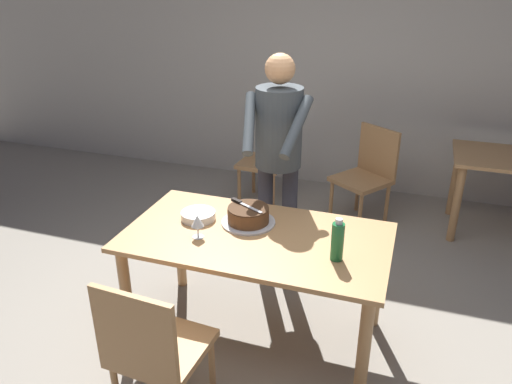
# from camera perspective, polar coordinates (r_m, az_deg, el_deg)

# --- Properties ---
(ground_plane) EXTENTS (14.00, 14.00, 0.00)m
(ground_plane) POSITION_cam_1_polar(r_m,az_deg,el_deg) (3.40, 0.03, -16.08)
(ground_plane) COLOR gray
(back_wall) EXTENTS (10.00, 0.12, 2.70)m
(back_wall) POSITION_cam_1_polar(r_m,az_deg,el_deg) (5.29, 9.79, 14.77)
(back_wall) COLOR #BCB7AD
(back_wall) RESTS_ON ground_plane
(main_dining_table) EXTENTS (1.59, 0.86, 0.75)m
(main_dining_table) POSITION_cam_1_polar(r_m,az_deg,el_deg) (3.02, 0.04, -6.84)
(main_dining_table) COLOR tan
(main_dining_table) RESTS_ON ground_plane
(cake_on_platter) EXTENTS (0.34, 0.34, 0.11)m
(cake_on_platter) POSITION_cam_1_polar(r_m,az_deg,el_deg) (3.08, -0.90, -2.77)
(cake_on_platter) COLOR silver
(cake_on_platter) RESTS_ON main_dining_table
(cake_knife) EXTENTS (0.25, 0.15, 0.02)m
(cake_knife) POSITION_cam_1_polar(r_m,az_deg,el_deg) (3.10, -1.80, -1.26)
(cake_knife) COLOR silver
(cake_knife) RESTS_ON cake_on_platter
(plate_stack) EXTENTS (0.22, 0.22, 0.05)m
(plate_stack) POSITION_cam_1_polar(r_m,az_deg,el_deg) (3.16, -6.70, -2.70)
(plate_stack) COLOR white
(plate_stack) RESTS_ON main_dining_table
(wine_glass_near) EXTENTS (0.08, 0.08, 0.14)m
(wine_glass_near) POSITION_cam_1_polar(r_m,az_deg,el_deg) (2.92, -6.79, -3.44)
(wine_glass_near) COLOR silver
(wine_glass_near) RESTS_ON main_dining_table
(water_bottle) EXTENTS (0.07, 0.07, 0.25)m
(water_bottle) POSITION_cam_1_polar(r_m,az_deg,el_deg) (2.72, 9.41, -5.61)
(water_bottle) COLOR #1E6B38
(water_bottle) RESTS_ON main_dining_table
(person_cutting_cake) EXTENTS (0.47, 0.56, 1.72)m
(person_cutting_cake) POSITION_cam_1_polar(r_m,az_deg,el_deg) (3.41, 2.58, 4.99)
(person_cutting_cake) COLOR #2D2D38
(person_cutting_cake) RESTS_ON ground_plane
(chair_near_side) EXTENTS (0.47, 0.47, 0.90)m
(chair_near_side) POSITION_cam_1_polar(r_m,az_deg,el_deg) (2.62, -11.78, -17.26)
(chair_near_side) COLOR tan
(chair_near_side) RESTS_ON ground_plane
(background_table) EXTENTS (1.00, 0.70, 0.74)m
(background_table) POSITION_cam_1_polar(r_m,az_deg,el_deg) (4.82, 27.51, 1.78)
(background_table) COLOR tan
(background_table) RESTS_ON ground_plane
(background_chair_0) EXTENTS (0.61, 0.61, 0.90)m
(background_chair_0) POSITION_cam_1_polar(r_m,az_deg,el_deg) (4.67, 12.74, 2.23)
(background_chair_0) COLOR tan
(background_chair_0) RESTS_ON ground_plane
(background_chair_1) EXTENTS (0.47, 0.47, 0.90)m
(background_chair_1) POSITION_cam_1_polar(r_m,az_deg,el_deg) (4.90, 1.65, 3.92)
(background_chair_1) COLOR tan
(background_chair_1) RESTS_ON ground_plane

